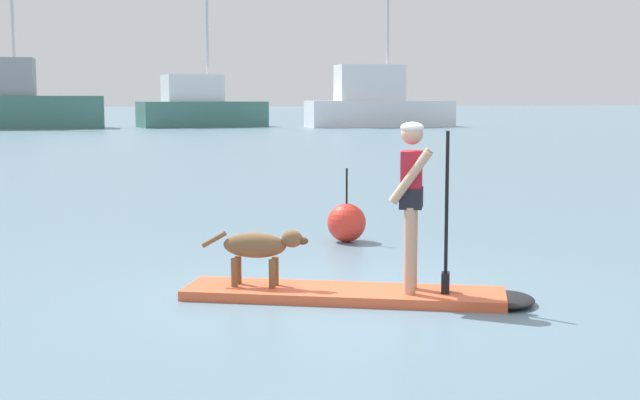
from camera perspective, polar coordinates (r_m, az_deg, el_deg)
ground_plane at (r=9.15m, az=1.51°, el=-6.31°), size 400.00×400.00×0.00m
paddleboard at (r=9.11m, az=2.94°, el=-6.05°), size 3.55×2.09×0.10m
person_paddler at (r=8.90m, az=5.96°, el=0.42°), size 0.68×0.60×1.70m
dog at (r=9.21m, az=-3.89°, el=-3.03°), size 1.06×0.51×0.59m
moored_boat_far_port at (r=62.38m, az=-19.69°, el=5.90°), size 12.61×3.78×12.36m
moored_boat_starboard at (r=63.07m, az=-7.70°, el=5.90°), size 9.07×4.81×11.30m
moored_boat_far_starboard at (r=62.63m, az=3.65°, el=6.16°), size 10.31×3.02×12.02m
marker_buoy at (r=12.64m, az=1.71°, el=-1.45°), size 0.55×0.55×1.05m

